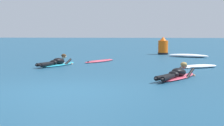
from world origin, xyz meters
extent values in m
plane|color=navy|center=(0.00, 10.00, 0.00)|extent=(120.00, 120.00, 0.00)
ellipsoid|color=#E54C66|center=(3.11, 2.63, 0.04)|extent=(1.51, 2.16, 0.07)
ellipsoid|color=#E54C66|center=(3.62, 3.55, 0.05)|extent=(0.25, 0.26, 0.06)
ellipsoid|color=black|center=(3.13, 2.68, 0.20)|extent=(0.69, 0.81, 0.35)
ellipsoid|color=black|center=(2.93, 2.32, 0.17)|extent=(0.43, 0.41, 0.20)
cylinder|color=black|center=(2.58, 1.86, 0.14)|extent=(0.57, 0.78, 0.14)
ellipsoid|color=black|center=(2.36, 1.50, 0.14)|extent=(0.19, 0.24, 0.08)
cylinder|color=black|center=(2.72, 1.78, 0.14)|extent=(0.49, 0.82, 0.14)
ellipsoid|color=black|center=(2.54, 1.40, 0.14)|extent=(0.19, 0.24, 0.08)
cylinder|color=black|center=(3.13, 3.12, 0.12)|extent=(0.38, 0.59, 0.35)
sphere|color=tan|center=(3.32, 3.47, 0.02)|extent=(0.09, 0.09, 0.09)
cylinder|color=black|center=(3.50, 2.89, 0.12)|extent=(0.38, 0.59, 0.35)
sphere|color=tan|center=(3.69, 3.22, 0.02)|extent=(0.09, 0.09, 0.09)
sphere|color=tan|center=(3.33, 3.04, 0.38)|extent=(0.21, 0.21, 0.21)
ellipsoid|color=#AD894C|center=(3.32, 3.02, 0.41)|extent=(0.29, 0.28, 0.16)
ellipsoid|color=#2DB2D1|center=(-1.70, 6.30, 0.04)|extent=(1.33, 2.29, 0.07)
ellipsoid|color=#2DB2D1|center=(-1.32, 7.29, 0.05)|extent=(0.26, 0.26, 0.06)
ellipsoid|color=black|center=(-1.68, 6.35, 0.20)|extent=(0.62, 0.79, 0.35)
ellipsoid|color=black|center=(-1.82, 5.97, 0.17)|extent=(0.42, 0.38, 0.20)
cylinder|color=black|center=(-2.10, 5.47, 0.14)|extent=(0.48, 0.83, 0.14)
ellipsoid|color=black|center=(-2.28, 5.08, 0.14)|extent=(0.17, 0.24, 0.08)
cylinder|color=black|center=(-1.95, 5.41, 0.14)|extent=(0.39, 0.85, 0.14)
ellipsoid|color=black|center=(-2.08, 5.01, 0.14)|extent=(0.17, 0.24, 0.08)
cylinder|color=black|center=(-1.75, 6.78, 0.12)|extent=(0.28, 0.54, 0.32)
sphere|color=tan|center=(-1.62, 7.12, 0.02)|extent=(0.09, 0.09, 0.09)
cylinder|color=black|center=(-1.35, 6.60, 0.12)|extent=(0.28, 0.54, 0.32)
sphere|color=tan|center=(-1.22, 6.92, 0.02)|extent=(0.09, 0.09, 0.09)
sphere|color=tan|center=(-1.54, 6.72, 0.38)|extent=(0.21, 0.21, 0.21)
ellipsoid|color=#47331E|center=(-1.54, 6.70, 0.41)|extent=(0.28, 0.27, 0.16)
ellipsoid|color=#E54C66|center=(-0.13, 8.39, 0.04)|extent=(1.57, 2.25, 0.07)
cube|color=red|center=(-0.13, 8.39, 0.07)|extent=(0.93, 1.69, 0.01)
cone|color=black|center=(-0.58, 7.56, 0.01)|extent=(0.14, 0.14, 0.16)
ellipsoid|color=white|center=(4.30, 5.88, 0.07)|extent=(1.68, 1.14, 0.14)
ellipsoid|color=white|center=(4.64, 6.12, 0.05)|extent=(0.60, 0.31, 0.10)
ellipsoid|color=white|center=(3.88, 5.64, 0.04)|extent=(0.60, 0.58, 0.08)
ellipsoid|color=white|center=(4.60, 11.65, 0.10)|extent=(2.36, 1.48, 0.19)
ellipsoid|color=white|center=(5.17, 11.48, 0.07)|extent=(0.88, 0.48, 0.14)
ellipsoid|color=white|center=(3.94, 11.89, 0.05)|extent=(0.87, 0.66, 0.11)
cylinder|color=#EA5B0F|center=(3.30, 13.99, 0.45)|extent=(0.63, 0.63, 0.90)
cone|color=#EA5B0F|center=(3.30, 13.99, 1.02)|extent=(0.44, 0.44, 0.24)
cylinder|color=black|center=(3.30, 13.99, 0.06)|extent=(0.66, 0.66, 0.12)
camera|label=1|loc=(1.95, -8.29, 1.50)|focal=54.80mm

